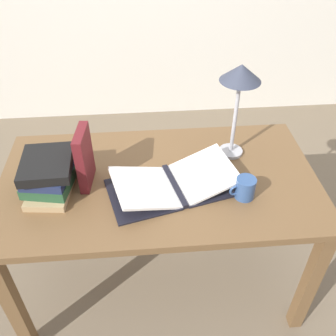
# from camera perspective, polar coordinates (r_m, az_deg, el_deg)

# --- Properties ---
(ground_plane) EXTENTS (12.00, 12.00, 0.00)m
(ground_plane) POSITION_cam_1_polar(r_m,az_deg,el_deg) (2.25, -1.09, -15.96)
(ground_plane) COLOR #70604C
(reading_desk) EXTENTS (1.43, 0.78, 0.74)m
(reading_desk) POSITION_cam_1_polar(r_m,az_deg,el_deg) (1.75, -1.34, -3.91)
(reading_desk) COLOR brown
(reading_desk) RESTS_ON ground_plane
(open_book) EXTENTS (0.62, 0.42, 0.08)m
(open_book) POSITION_cam_1_polar(r_m,az_deg,el_deg) (1.63, 1.03, -2.31)
(open_book) COLOR black
(open_book) RESTS_ON reading_desk
(book_stack_tall) EXTENTS (0.23, 0.31, 0.16)m
(book_stack_tall) POSITION_cam_1_polar(r_m,az_deg,el_deg) (1.66, -17.64, -0.96)
(book_stack_tall) COLOR tan
(book_stack_tall) RESTS_ON reading_desk
(book_standing_upright) EXTENTS (0.05, 0.17, 0.27)m
(book_standing_upright) POSITION_cam_1_polar(r_m,az_deg,el_deg) (1.63, -12.63, 1.49)
(book_standing_upright) COLOR maroon
(book_standing_upright) RESTS_ON reading_desk
(reading_lamp) EXTENTS (0.18, 0.18, 0.46)m
(reading_lamp) POSITION_cam_1_polar(r_m,az_deg,el_deg) (1.66, 10.90, 12.77)
(reading_lamp) COLOR #ADADB2
(reading_lamp) RESTS_ON reading_desk
(coffee_mug) EXTENTS (0.11, 0.08, 0.10)m
(coffee_mug) POSITION_cam_1_polar(r_m,az_deg,el_deg) (1.60, 11.63, -3.02)
(coffee_mug) COLOR #335184
(coffee_mug) RESTS_ON reading_desk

